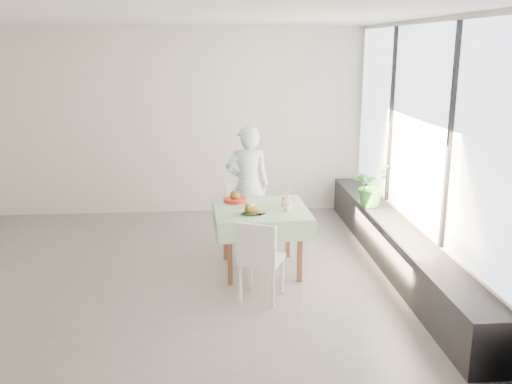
{
  "coord_description": "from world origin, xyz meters",
  "views": [
    {
      "loc": [
        0.66,
        -6.12,
        2.52
      ],
      "look_at": [
        1.17,
        0.06,
        0.92
      ],
      "focal_mm": 40.0,
      "sensor_mm": 36.0,
      "label": 1
    }
  ],
  "objects": [
    {
      "name": "juice_cup_orange",
      "position": [
        1.51,
        0.05,
        0.81
      ],
      "size": [
        0.1,
        0.1,
        0.29
      ],
      "color": "white",
      "rests_on": "cafe_table"
    },
    {
      "name": "cafe_table",
      "position": [
        1.22,
        0.01,
        0.46
      ],
      "size": [
        1.08,
        1.08,
        0.74
      ],
      "color": "brown",
      "rests_on": "ground"
    },
    {
      "name": "floor",
      "position": [
        0.0,
        0.0,
        0.0
      ],
      "size": [
        6.0,
        6.0,
        0.0
      ],
      "primitive_type": "plane",
      "color": "slate",
      "rests_on": "ground"
    },
    {
      "name": "wall_back",
      "position": [
        0.0,
        2.5,
        1.4
      ],
      "size": [
        6.0,
        0.02,
        2.8
      ],
      "primitive_type": "cube",
      "color": "silver",
      "rests_on": "ground"
    },
    {
      "name": "wall_front",
      "position": [
        0.0,
        -2.5,
        1.4
      ],
      "size": [
        6.0,
        0.02,
        2.8
      ],
      "primitive_type": "cube",
      "color": "silver",
      "rests_on": "ground"
    },
    {
      "name": "chair_far",
      "position": [
        1.08,
        0.83,
        0.25
      ],
      "size": [
        0.47,
        0.47,
        0.82
      ],
      "color": "white",
      "rests_on": "ground"
    },
    {
      "name": "potted_plant",
      "position": [
        2.71,
        0.84,
        0.77
      ],
      "size": [
        0.65,
        0.65,
        0.55
      ],
      "primitive_type": "imported",
      "rotation": [
        0.0,
        0.0,
        0.83
      ],
      "color": "#2E7226",
      "rests_on": "window_ledge"
    },
    {
      "name": "chair_near",
      "position": [
        1.16,
        -0.76,
        0.26
      ],
      "size": [
        0.52,
        0.52,
        0.85
      ],
      "color": "white",
      "rests_on": "ground"
    },
    {
      "name": "second_dish",
      "position": [
        0.94,
        0.29,
        0.78
      ],
      "size": [
        0.27,
        0.27,
        0.13
      ],
      "color": "#B42712",
      "rests_on": "cafe_table"
    },
    {
      "name": "ceiling",
      "position": [
        0.0,
        0.0,
        2.8
      ],
      "size": [
        6.0,
        6.0,
        0.0
      ],
      "primitive_type": "plane",
      "rotation": [
        3.14,
        0.0,
        0.0
      ],
      "color": "white",
      "rests_on": "ground"
    },
    {
      "name": "main_dish",
      "position": [
        1.1,
        -0.25,
        0.79
      ],
      "size": [
        0.28,
        0.28,
        0.14
      ],
      "color": "white",
      "rests_on": "cafe_table"
    },
    {
      "name": "diner",
      "position": [
        1.14,
        0.98,
        0.77
      ],
      "size": [
        0.58,
        0.39,
        1.54
      ],
      "primitive_type": "imported",
      "rotation": [
        0.0,
        0.0,
        3.19
      ],
      "color": "#95C6EF",
      "rests_on": "ground"
    },
    {
      "name": "wall_right",
      "position": [
        3.0,
        0.0,
        1.4
      ],
      "size": [
        0.02,
        5.0,
        2.8
      ],
      "primitive_type": "cube",
      "color": "silver",
      "rests_on": "ground"
    },
    {
      "name": "window_pane",
      "position": [
        2.97,
        0.0,
        1.65
      ],
      "size": [
        0.01,
        4.8,
        2.18
      ],
      "primitive_type": "cube",
      "color": "#D1E0F9",
      "rests_on": "ground"
    },
    {
      "name": "juice_cup_lemonade",
      "position": [
        1.5,
        -0.12,
        0.8
      ],
      "size": [
        0.09,
        0.09,
        0.26
      ],
      "color": "white",
      "rests_on": "cafe_table"
    },
    {
      "name": "window_ledge",
      "position": [
        2.8,
        0.0,
        0.25
      ],
      "size": [
        0.4,
        4.8,
        0.5
      ],
      "primitive_type": "cube",
      "color": "black",
      "rests_on": "ground"
    }
  ]
}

